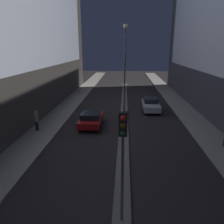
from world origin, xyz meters
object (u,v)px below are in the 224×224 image
at_px(traffic_light_near, 123,145).
at_px(pedestrian_on_left_sidewalk, 36,120).
at_px(street_lamp, 125,60).
at_px(car_left_lane, 91,119).
at_px(traffic_light_mid, 125,70).
at_px(car_right_lane, 151,104).

distance_m(traffic_light_near, pedestrian_on_left_sidewalk, 12.73).
bearing_deg(street_lamp, car_left_lane, -132.55).
relative_size(car_left_lane, pedestrian_on_left_sidewalk, 2.25).
distance_m(car_left_lane, pedestrian_on_left_sidewalk, 4.80).
distance_m(street_lamp, car_left_lane, 6.89).
distance_m(traffic_light_mid, street_lamp, 14.03).
bearing_deg(street_lamp, pedestrian_on_left_sidewalk, -146.51).
xyz_separation_m(traffic_light_near, street_lamp, (0.00, 14.94, 2.31)).
xyz_separation_m(traffic_light_near, car_right_lane, (3.07, 17.24, -2.83)).
height_order(car_left_lane, pedestrian_on_left_sidewalk, pedestrian_on_left_sidewalk).
bearing_deg(car_left_lane, street_lamp, 47.45).
bearing_deg(street_lamp, traffic_light_near, -90.00).
distance_m(street_lamp, pedestrian_on_left_sidewalk, 10.26).
relative_size(street_lamp, pedestrian_on_left_sidewalk, 5.12).
height_order(traffic_light_near, car_right_lane, traffic_light_near).
bearing_deg(traffic_light_mid, traffic_light_near, -90.00).
bearing_deg(car_right_lane, traffic_light_near, -100.09).
distance_m(car_right_lane, pedestrian_on_left_sidewalk, 12.90).
relative_size(traffic_light_mid, street_lamp, 0.52).
relative_size(traffic_light_mid, car_left_lane, 1.17).
bearing_deg(street_lamp, car_right_lane, 36.89).
distance_m(traffic_light_mid, pedestrian_on_left_sidewalk, 20.46).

